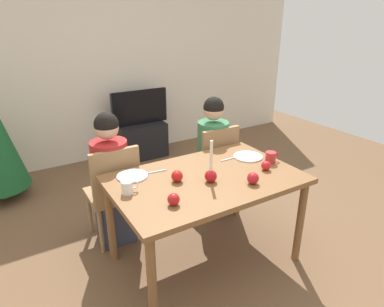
# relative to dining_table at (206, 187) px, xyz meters

# --- Properties ---
(ground_plane) EXTENTS (7.68, 7.68, 0.00)m
(ground_plane) POSITION_rel_dining_table_xyz_m (0.00, 0.00, -0.67)
(ground_plane) COLOR brown
(back_wall) EXTENTS (6.40, 0.10, 2.60)m
(back_wall) POSITION_rel_dining_table_xyz_m (0.00, 2.60, 0.63)
(back_wall) COLOR beige
(back_wall) RESTS_ON ground
(dining_table) EXTENTS (1.40, 0.90, 0.75)m
(dining_table) POSITION_rel_dining_table_xyz_m (0.00, 0.00, 0.00)
(dining_table) COLOR brown
(dining_table) RESTS_ON ground
(chair_left) EXTENTS (0.40, 0.40, 0.90)m
(chair_left) POSITION_rel_dining_table_xyz_m (-0.52, 0.61, -0.15)
(chair_left) COLOR #99754C
(chair_left) RESTS_ON ground
(chair_right) EXTENTS (0.40, 0.40, 0.90)m
(chair_right) POSITION_rel_dining_table_xyz_m (0.50, 0.61, -0.15)
(chair_right) COLOR #99754C
(chair_right) RESTS_ON ground
(person_left_child) EXTENTS (0.30, 0.30, 1.17)m
(person_left_child) POSITION_rel_dining_table_xyz_m (-0.52, 0.64, -0.10)
(person_left_child) COLOR #33384C
(person_left_child) RESTS_ON ground
(person_right_child) EXTENTS (0.30, 0.30, 1.17)m
(person_right_child) POSITION_rel_dining_table_xyz_m (0.50, 0.64, -0.10)
(person_right_child) COLOR #33384C
(person_right_child) RESTS_ON ground
(tv_stand) EXTENTS (0.64, 0.40, 0.48)m
(tv_stand) POSITION_rel_dining_table_xyz_m (0.44, 2.30, -0.43)
(tv_stand) COLOR black
(tv_stand) RESTS_ON ground
(tv) EXTENTS (0.79, 0.05, 0.46)m
(tv) POSITION_rel_dining_table_xyz_m (0.44, 2.30, 0.04)
(tv) COLOR black
(tv) RESTS_ON tv_stand
(candle_centerpiece) EXTENTS (0.09, 0.09, 0.32)m
(candle_centerpiece) POSITION_rel_dining_table_xyz_m (-0.01, -0.08, 0.15)
(candle_centerpiece) COLOR red
(candle_centerpiece) RESTS_ON dining_table
(plate_left) EXTENTS (0.23, 0.23, 0.01)m
(plate_left) POSITION_rel_dining_table_xyz_m (-0.47, 0.29, 0.09)
(plate_left) COLOR silver
(plate_left) RESTS_ON dining_table
(plate_right) EXTENTS (0.24, 0.24, 0.01)m
(plate_right) POSITION_rel_dining_table_xyz_m (0.52, 0.13, 0.09)
(plate_right) COLOR white
(plate_right) RESTS_ON dining_table
(mug_left) EXTENTS (0.12, 0.08, 0.09)m
(mug_left) POSITION_rel_dining_table_xyz_m (-0.59, 0.07, 0.13)
(mug_left) COLOR white
(mug_left) RESTS_ON dining_table
(mug_right) EXTENTS (0.13, 0.09, 0.09)m
(mug_right) POSITION_rel_dining_table_xyz_m (0.60, -0.05, 0.13)
(mug_right) COLOR #B72D2D
(mug_right) RESTS_ON dining_table
(fork_left) EXTENTS (0.18, 0.04, 0.01)m
(fork_left) POSITION_rel_dining_table_xyz_m (-0.29, 0.27, 0.09)
(fork_left) COLOR silver
(fork_left) RESTS_ON dining_table
(fork_right) EXTENTS (0.18, 0.02, 0.01)m
(fork_right) POSITION_rel_dining_table_xyz_m (0.36, 0.18, 0.09)
(fork_right) COLOR silver
(fork_right) RESTS_ON dining_table
(apple_near_candle) EXTENTS (0.09, 0.09, 0.09)m
(apple_near_candle) POSITION_rel_dining_table_xyz_m (-0.22, 0.05, 0.13)
(apple_near_candle) COLOR red
(apple_near_candle) RESTS_ON dining_table
(apple_by_left_plate) EXTENTS (0.09, 0.09, 0.09)m
(apple_by_left_plate) POSITION_rel_dining_table_xyz_m (0.23, -0.26, 0.13)
(apple_by_left_plate) COLOR red
(apple_by_left_plate) RESTS_ON dining_table
(apple_by_right_mug) EXTENTS (0.08, 0.08, 0.08)m
(apple_by_right_mug) POSITION_rel_dining_table_xyz_m (-0.39, -0.22, 0.12)
(apple_by_right_mug) COLOR red
(apple_by_right_mug) RESTS_ON dining_table
(apple_far_edge) EXTENTS (0.07, 0.07, 0.07)m
(apple_far_edge) POSITION_rel_dining_table_xyz_m (0.47, -0.14, 0.12)
(apple_far_edge) COLOR red
(apple_far_edge) RESTS_ON dining_table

